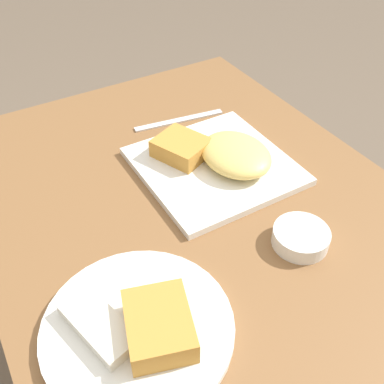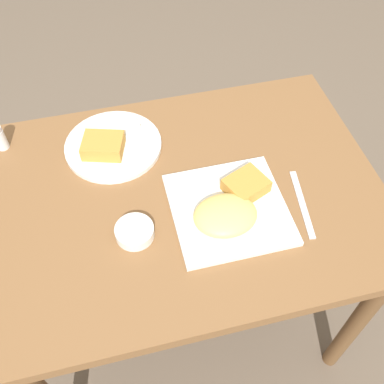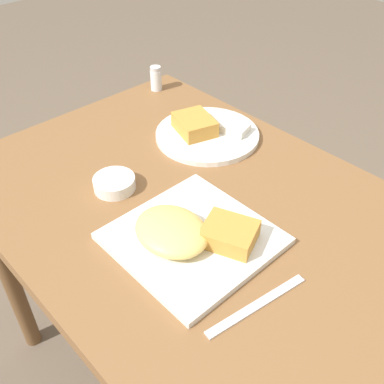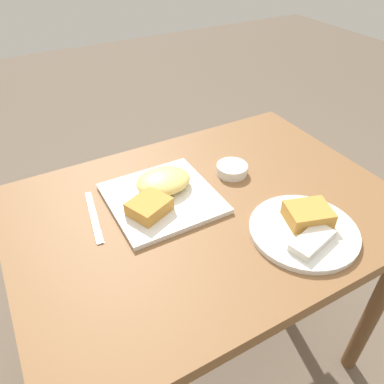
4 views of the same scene
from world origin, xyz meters
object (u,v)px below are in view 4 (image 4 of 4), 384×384
(plate_oval_far, at_px, (305,228))
(butter_knife, at_px, (94,216))
(sauce_ramekin, at_px, (232,169))
(plate_square_near, at_px, (161,193))

(plate_oval_far, bearing_deg, butter_knife, -35.08)
(sauce_ramekin, distance_m, butter_knife, 0.42)
(sauce_ramekin, relative_size, butter_knife, 0.44)
(sauce_ramekin, bearing_deg, plate_square_near, 1.82)
(plate_oval_far, relative_size, sauce_ramekin, 2.87)
(plate_square_near, distance_m, plate_oval_far, 0.38)
(plate_oval_far, distance_m, sauce_ramekin, 0.30)
(plate_oval_far, height_order, butter_knife, plate_oval_far)
(plate_square_near, height_order, butter_knife, plate_square_near)
(plate_square_near, xyz_separation_m, plate_oval_far, (-0.25, 0.29, -0.01))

